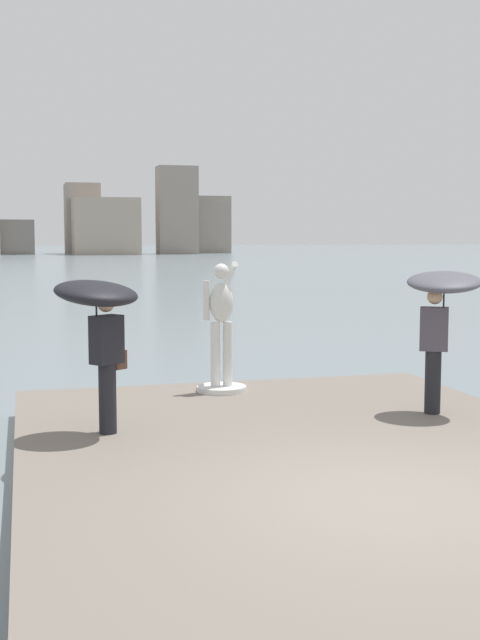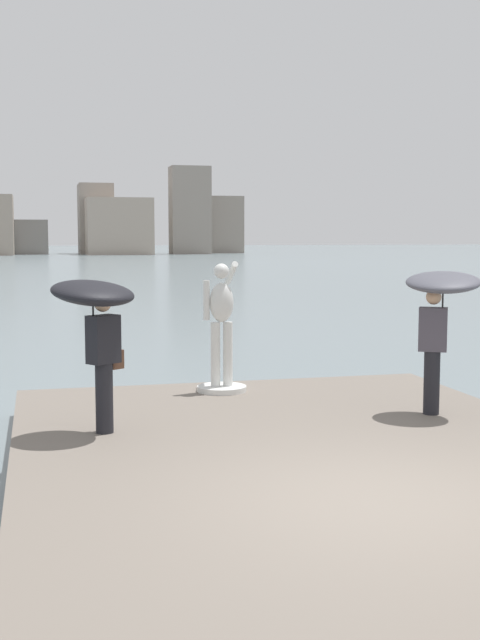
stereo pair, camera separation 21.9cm
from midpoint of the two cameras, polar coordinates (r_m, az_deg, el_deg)
The scene contains 6 objects.
ground_plane at distance 47.19m, azimuth -9.99°, elevation 2.29°, with size 400.00×400.00×0.00m, color slate.
pier at distance 9.64m, azimuth 5.97°, elevation -10.19°, with size 6.82×9.41×0.40m, color #70665B.
statue_white_figure at distance 13.01m, azimuth -0.81°, elevation -1.13°, with size 0.79×0.96×2.06m.
onlooker_left at distance 10.27m, azimuth -9.31°, elevation 0.53°, with size 1.44×1.45×1.97m.
onlooker_right at distance 11.62m, azimuth 14.16°, elevation 1.11°, with size 1.38×1.39×2.02m.
distant_skyline at distance 130.26m, azimuth -12.41°, elevation 6.38°, with size 59.53×14.81×13.60m.
Camera 2 is at (-3.06, -7.03, 2.86)m, focal length 46.33 mm.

